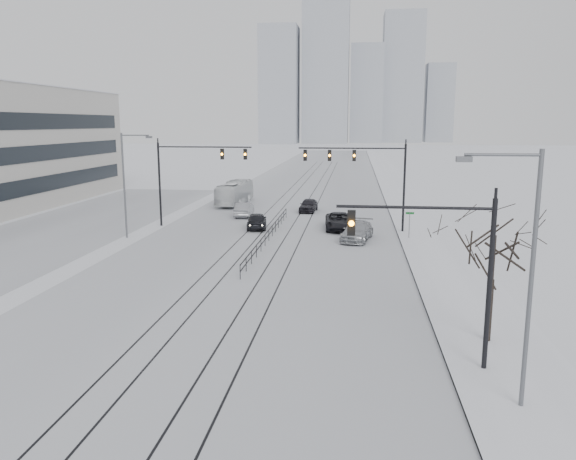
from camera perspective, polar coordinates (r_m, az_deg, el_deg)
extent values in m
plane|color=silver|center=(19.92, -15.94, -19.12)|extent=(500.00, 500.00, 0.00)
cube|color=silver|center=(76.78, 1.44, 3.47)|extent=(22.00, 260.00, 0.02)
cube|color=white|center=(76.71, 11.55, 3.31)|extent=(5.00, 260.00, 0.16)
cube|color=gray|center=(76.55, 9.72, 3.34)|extent=(0.10, 260.00, 0.12)
cube|color=silver|center=(58.42, -20.95, 0.44)|extent=(14.00, 60.00, 0.03)
cube|color=black|center=(57.50, -3.01, 1.00)|extent=(0.10, 180.00, 0.01)
cube|color=black|center=(57.28, -1.63, 0.97)|extent=(0.10, 180.00, 0.01)
cube|color=black|center=(56.98, 0.76, 0.92)|extent=(0.10, 180.00, 0.01)
cube|color=black|center=(56.85, 2.16, 0.89)|extent=(0.10, 180.00, 0.01)
cube|color=#9A9FA9|center=(278.87, -0.89, 14.44)|extent=(18.00, 18.00, 55.00)
cube|color=#9A9FA9|center=(285.43, 3.89, 16.05)|extent=(22.00, 22.00, 72.00)
cube|color=#9A9FA9|center=(292.21, 7.97, 13.49)|extent=(16.00, 16.00, 48.00)
cube|color=#9A9FA9|center=(301.52, 11.52, 14.82)|extent=(20.00, 20.00, 64.00)
cube|color=#9A9FA9|center=(310.97, 15.08, 12.32)|extent=(14.00, 14.00, 40.00)
cylinder|color=black|center=(23.33, 19.77, -5.52)|extent=(0.20, 0.20, 7.00)
cylinder|color=black|center=(22.18, 12.71, 2.24)|extent=(6.00, 0.12, 0.12)
cube|color=black|center=(22.16, 6.46, 0.73)|extent=(0.32, 0.24, 1.00)
sphere|color=orange|center=(22.02, 6.46, 0.67)|extent=(0.22, 0.22, 0.22)
cylinder|color=black|center=(51.34, 11.71, 4.09)|extent=(0.20, 0.20, 8.00)
cylinder|color=black|center=(50.87, 6.47, 8.26)|extent=(9.50, 0.12, 0.12)
cube|color=black|center=(51.10, 1.76, 7.60)|extent=(0.32, 0.24, 1.00)
sphere|color=orange|center=(50.96, 1.75, 7.59)|extent=(0.22, 0.22, 0.22)
cube|color=black|center=(50.96, 4.25, 7.57)|extent=(0.32, 0.24, 1.00)
sphere|color=orange|center=(50.82, 4.24, 7.56)|extent=(0.22, 0.22, 0.22)
cube|color=black|center=(50.90, 6.74, 7.52)|extent=(0.32, 0.24, 1.00)
sphere|color=orange|center=(50.76, 6.74, 7.51)|extent=(0.22, 0.22, 0.22)
cylinder|color=black|center=(55.36, -12.91, 4.52)|extent=(0.20, 0.20, 8.00)
cylinder|color=black|center=(53.75, -8.50, 8.34)|extent=(9.00, 0.12, 0.12)
cube|color=black|center=(52.89, -4.36, 7.68)|extent=(0.32, 0.24, 1.00)
sphere|color=orange|center=(52.76, -4.39, 7.68)|extent=(0.22, 0.22, 0.22)
cube|color=black|center=(53.36, -6.70, 7.67)|extent=(0.32, 0.24, 1.00)
sphere|color=orange|center=(53.22, -6.74, 7.66)|extent=(0.22, 0.22, 0.22)
cylinder|color=#595B60|center=(20.43, 23.45, -5.15)|extent=(0.16, 0.16, 9.00)
cylinder|color=#595B60|center=(19.43, 20.99, 7.15)|extent=(2.40, 0.10, 0.10)
cube|color=#595B60|center=(19.18, 17.46, 6.88)|extent=(0.50, 0.25, 0.18)
cylinder|color=#595B60|center=(50.12, -16.30, 4.30)|extent=(0.16, 0.16, 9.00)
cylinder|color=#595B60|center=(49.39, -15.27, 9.27)|extent=(2.40, 0.10, 0.10)
cube|color=#595B60|center=(48.96, -13.94, 9.15)|extent=(0.50, 0.25, 0.18)
cylinder|color=black|center=(26.88, 19.77, -7.84)|extent=(0.26, 0.26, 3.00)
cylinder|color=black|center=(26.27, 20.08, -3.18)|extent=(0.18, 0.18, 2.50)
cube|color=black|center=(47.21, -1.96, -0.01)|extent=(0.06, 24.00, 0.06)
cube|color=black|center=(47.28, -1.96, -0.48)|extent=(0.06, 24.00, 0.06)
cylinder|color=#595B60|center=(48.82, 12.22, 0.41)|extent=(0.06, 0.06, 2.40)
cube|color=#0C4C19|center=(48.64, 12.27, 1.68)|extent=(0.70, 0.04, 0.18)
imported|color=black|center=(52.92, -3.20, 0.96)|extent=(2.44, 4.70, 1.53)
imported|color=#929498|center=(59.95, -4.48, 2.09)|extent=(1.81, 4.64, 1.51)
imported|color=black|center=(52.62, 5.23, 0.88)|extent=(2.89, 5.67, 1.54)
imported|color=#A1A4A8|center=(47.91, 7.04, -0.14)|extent=(3.15, 5.66, 1.55)
imported|color=black|center=(63.03, 2.10, 2.52)|extent=(2.06, 4.41, 1.46)
imported|color=silver|center=(69.08, -5.42, 3.76)|extent=(2.83, 10.04, 2.77)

